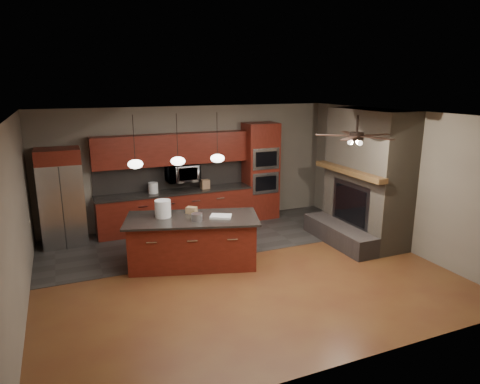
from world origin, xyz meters
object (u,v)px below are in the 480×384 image
microwave (182,173)px  white_bucket (163,209)px  cardboard_box (191,210)px  paint_can (197,217)px  counter_box (205,184)px  kitchen_island (193,241)px  paint_tray (221,216)px  refrigerator (62,198)px  oven_tower (260,171)px  counter_bucket (153,188)px

microwave → white_bucket: (-0.91, -1.94, -0.22)m
microwave → cardboard_box: microwave is taller
white_bucket → paint_can: (0.51, -0.45, -0.09)m
white_bucket → counter_box: (1.43, 1.84, -0.07)m
kitchen_island → paint_tray: 0.71m
kitchen_island → white_bucket: white_bucket is taller
kitchen_island → white_bucket: 0.82m
refrigerator → cardboard_box: size_ratio=10.72×
kitchen_island → white_bucket: (-0.47, 0.25, 0.61)m
paint_tray → white_bucket: bearing=-176.5°
kitchen_island → oven_tower: bearing=58.4°
paint_can → cardboard_box: size_ratio=1.03×
paint_can → counter_bucket: (-0.29, 2.34, 0.04)m
oven_tower → kitchen_island: size_ratio=0.91×
oven_tower → refrigerator: 4.59m
oven_tower → microwave: oven_tower is taller
microwave → counter_box: (0.51, -0.10, -0.29)m
paint_can → cardboard_box: 0.47m
microwave → paint_tray: size_ratio=1.95×
refrigerator → white_bucket: (1.70, -1.81, 0.06)m
oven_tower → paint_can: bearing=-135.6°
paint_tray → counter_box: bearing=106.6°
paint_can → paint_tray: size_ratio=0.52×
white_bucket → cardboard_box: 0.56m
white_bucket → microwave: bearing=64.8°
counter_bucket → cardboard_box: bearing=-79.9°
microwave → counter_bucket: (-0.70, -0.05, -0.28)m
counter_box → cardboard_box: bearing=-120.3°
microwave → paint_can: (-0.40, -2.39, -0.31)m
paint_tray → cardboard_box: size_ratio=1.98×
oven_tower → kitchen_island: (-2.41, -2.13, -0.73)m
kitchen_island → paint_can: size_ratio=13.37×
microwave → counter_bucket: 0.75m
counter_box → paint_can: bearing=-116.4°
oven_tower → counter_box: (-1.46, -0.04, -0.18)m
microwave → paint_can: microwave is taller
kitchen_island → counter_bucket: counter_bucket is taller
refrigerator → paint_tray: (2.67, -2.25, -0.08)m
paint_can → paint_tray: bearing=1.2°
white_bucket → paint_tray: bearing=-24.4°
oven_tower → microwave: bearing=178.3°
microwave → counter_bucket: size_ratio=3.00×
refrigerator → counter_box: (3.12, 0.03, -0.01)m
cardboard_box → refrigerator: bearing=-177.6°
oven_tower → counter_bucket: size_ratio=9.77×
oven_tower → refrigerator: size_ratio=1.17×
refrigerator → kitchen_island: (2.17, -2.06, -0.55)m
refrigerator → paint_can: (2.21, -2.26, -0.03)m
paint_can → white_bucket: bearing=138.4°
cardboard_box → microwave: bearing=120.2°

